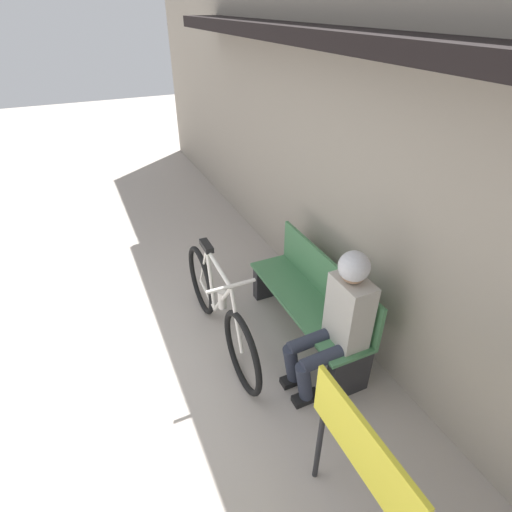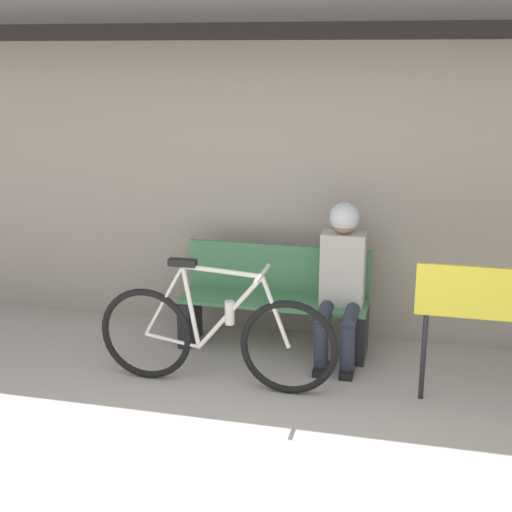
# 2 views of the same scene
# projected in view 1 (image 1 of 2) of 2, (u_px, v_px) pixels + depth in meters

# --- Properties ---
(ground_plane) EXTENTS (24.00, 24.00, 0.00)m
(ground_plane) POSITION_uv_depth(u_px,v_px,m) (10.00, 435.00, 2.96)
(ground_plane) COLOR #ADA399
(storefront_wall) EXTENTS (12.00, 0.56, 3.20)m
(storefront_wall) POSITION_uv_depth(u_px,v_px,m) (370.00, 161.00, 3.10)
(storefront_wall) COLOR #9E9384
(storefront_wall) RESTS_ON ground_plane
(park_bench_near) EXTENTS (1.52, 0.42, 0.84)m
(park_bench_near) POSITION_uv_depth(u_px,v_px,m) (310.00, 303.00, 3.64)
(park_bench_near) COLOR #477F51
(park_bench_near) RESTS_ON ground_plane
(bicycle) EXTENTS (1.77, 0.40, 0.94)m
(bicycle) POSITION_uv_depth(u_px,v_px,m) (219.00, 310.00, 3.57)
(bicycle) COLOR black
(bicycle) RESTS_ON ground_plane
(person_seated) EXTENTS (0.34, 0.61, 1.25)m
(person_seated) POSITION_uv_depth(u_px,v_px,m) (339.00, 315.00, 3.01)
(person_seated) COLOR #2D3342
(person_seated) RESTS_ON ground_plane
(signboard) EXTENTS (0.83, 0.04, 0.99)m
(signboard) POSITION_uv_depth(u_px,v_px,m) (360.00, 456.00, 2.06)
(signboard) COLOR #232326
(signboard) RESTS_ON ground_plane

